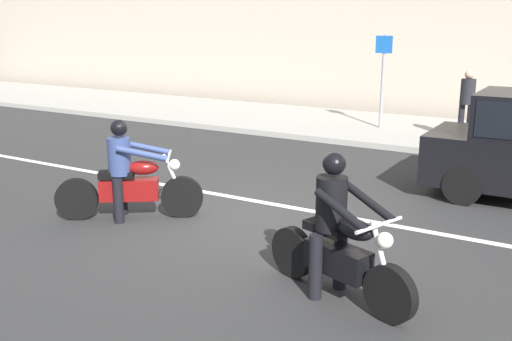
{
  "coord_description": "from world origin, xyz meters",
  "views": [
    {
      "loc": [
        4.55,
        -7.29,
        3.01
      ],
      "look_at": [
        0.66,
        -0.7,
        1.02
      ],
      "focal_mm": 41.71,
      "sensor_mm": 36.0,
      "label": 1
    }
  ],
  "objects": [
    {
      "name": "pedestrian_bystander",
      "position": [
        1.74,
        7.29,
        1.11
      ],
      "size": [
        0.34,
        0.34,
        1.66
      ],
      "color": "black",
      "rests_on": "sidewalk_slab"
    },
    {
      "name": "street_sign_post",
      "position": [
        -0.52,
        7.79,
        1.61
      ],
      "size": [
        0.44,
        0.08,
        2.41
      ],
      "color": "gray",
      "rests_on": "sidewalk_slab"
    },
    {
      "name": "motorcycle_with_rider_black_leather",
      "position": [
        2.25,
        -1.66,
        0.67
      ],
      "size": [
        1.96,
        0.91,
        1.63
      ],
      "color": "black",
      "rests_on": "ground_plane"
    },
    {
      "name": "motorcycle_with_rider_denim_blue",
      "position": [
        -1.52,
        -0.82,
        0.63
      ],
      "size": [
        1.9,
        1.37,
        1.53
      ],
      "color": "black",
      "rests_on": "ground_plane"
    },
    {
      "name": "ground_plane",
      "position": [
        0.0,
        0.0,
        0.0
      ],
      "size": [
        80.0,
        80.0,
        0.0
      ],
      "primitive_type": "plane",
      "color": "#2B2B2B"
    },
    {
      "name": "sidewalk_slab",
      "position": [
        0.0,
        8.0,
        0.07
      ],
      "size": [
        40.0,
        4.4,
        0.14
      ],
      "primitive_type": "cube",
      "color": "#99968E",
      "rests_on": "ground_plane"
    },
    {
      "name": "lane_marking_stripe",
      "position": [
        0.47,
        0.9,
        0.0
      ],
      "size": [
        18.0,
        0.14,
        0.01
      ],
      "primitive_type": "cube",
      "color": "silver",
      "rests_on": "ground_plane"
    }
  ]
}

